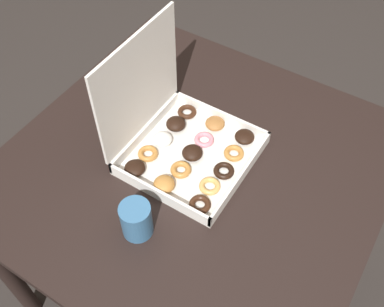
{
  "coord_description": "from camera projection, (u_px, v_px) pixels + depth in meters",
  "views": [
    {
      "loc": [
        -0.64,
        -0.39,
        1.74
      ],
      "look_at": [
        0.01,
        0.02,
        0.77
      ],
      "focal_mm": 42.0,
      "sensor_mm": 36.0,
      "label": 1
    }
  ],
  "objects": [
    {
      "name": "donut_box",
      "position": [
        177.0,
        135.0,
        1.22
      ],
      "size": [
        0.33,
        0.32,
        0.35
      ],
      "color": "silver",
      "rests_on": "dining_table"
    },
    {
      "name": "ground_plane",
      "position": [
        194.0,
        274.0,
        1.83
      ],
      "size": [
        8.0,
        8.0,
        0.0
      ],
      "primitive_type": "plane",
      "color": "#2D2826"
    },
    {
      "name": "dining_table",
      "position": [
        195.0,
        184.0,
        1.32
      ],
      "size": [
        0.99,
        1.0,
        0.75
      ],
      "color": "black",
      "rests_on": "ground_plane"
    },
    {
      "name": "coffee_mug",
      "position": [
        136.0,
        219.0,
        1.07
      ],
      "size": [
        0.08,
        0.08,
        0.1
      ],
      "color": "teal",
      "rests_on": "dining_table"
    }
  ]
}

